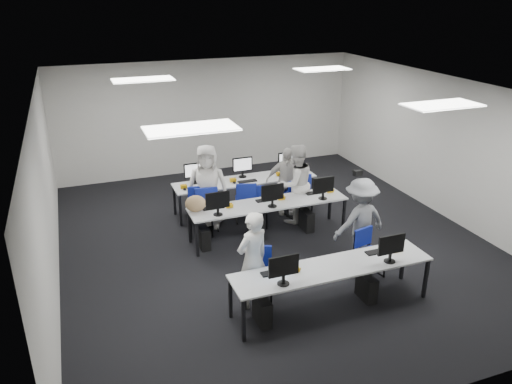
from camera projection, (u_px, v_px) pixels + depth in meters
name	position (u px, v px, depth m)	size (l,w,h in m)	color
room	(273.00, 170.00, 9.39)	(9.00, 9.02, 3.00)	black
ceiling_panels	(274.00, 91.00, 8.83)	(5.20, 4.60, 0.02)	white
desk_front	(332.00, 269.00, 7.62)	(3.20, 0.70, 0.73)	#B7BABC
desk_mid	(269.00, 205.00, 9.88)	(3.20, 0.70, 0.73)	#B7BABC
desk_back	(245.00, 182.00, 11.09)	(3.20, 0.70, 0.73)	#B7BABC
equipment_front	(321.00, 290.00, 7.67)	(2.51, 0.41, 1.19)	#0D53AF
equipment_mid	(260.00, 222.00, 9.92)	(2.91, 0.41, 1.19)	white
equipment_back	(253.00, 194.00, 11.29)	(2.91, 0.41, 1.19)	white
chair_0	(258.00, 286.00, 7.93)	(0.58, 0.60, 0.90)	navy
chair_1	(368.00, 262.00, 8.66)	(0.50, 0.53, 0.84)	navy
chair_2	(201.00, 220.00, 10.16)	(0.54, 0.58, 0.95)	navy
chair_3	(257.00, 214.00, 10.51)	(0.49, 0.52, 0.82)	navy
chair_4	(299.00, 206.00, 10.87)	(0.53, 0.56, 0.82)	navy
chair_5	(206.00, 214.00, 10.37)	(0.55, 0.59, 0.98)	navy
chair_6	(246.00, 208.00, 10.74)	(0.56, 0.59, 0.91)	navy
chair_7	(296.00, 201.00, 11.01)	(0.57, 0.61, 0.97)	navy
handbag	(196.00, 204.00, 9.43)	(0.40, 0.25, 0.32)	#A57855
student_0	(253.00, 260.00, 7.65)	(0.59, 0.38, 1.61)	silver
student_1	(295.00, 184.00, 10.48)	(0.83, 0.65, 1.71)	silver
student_2	(208.00, 186.00, 10.27)	(0.86, 0.56, 1.77)	silver
student_3	(286.00, 181.00, 10.91)	(0.89, 0.37, 1.51)	silver
photographer	(360.00, 221.00, 8.94)	(1.03, 0.59, 1.60)	slate
dslr_camera	(358.00, 173.00, 8.77)	(0.14, 0.18, 0.10)	black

